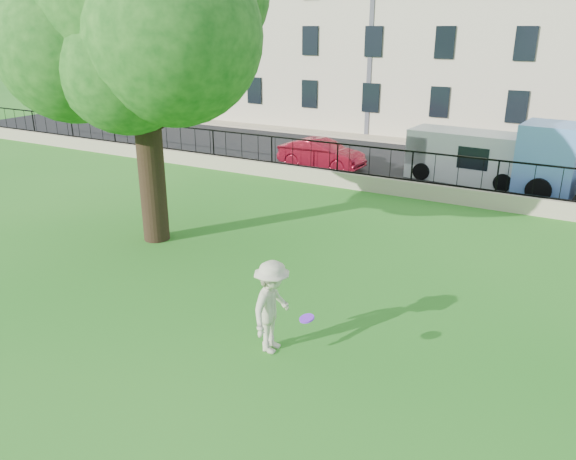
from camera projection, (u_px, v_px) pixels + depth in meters
The scene contains 11 objects.
ground at pixel (221, 347), 11.11m from camera, with size 120.00×120.00×0.00m, color #22751B.
retaining_wall at pixel (410, 189), 20.84m from camera, with size 50.00×0.40×0.60m, color tan.
iron_railing at pixel (412, 166), 20.54m from camera, with size 50.00×0.05×1.13m.
street at pixel (443, 170), 24.79m from camera, with size 60.00×9.00×0.01m, color black.
sidewalk at pixel (470, 148), 29.02m from camera, with size 60.00×1.40×0.12m, color tan.
building_row at pixel (506, 8), 31.32m from camera, with size 56.40×10.40×13.80m.
tree at pixel (136, 11), 14.69m from camera, with size 7.88×6.08×9.65m.
man at pixel (272, 307), 10.71m from camera, with size 1.21×0.70×1.87m, color beige.
frisbee at pixel (307, 318), 9.82m from camera, with size 0.27×0.27×0.03m, color #7E29E9.
red_sedan at pixel (321, 154), 24.93m from camera, with size 1.35×3.87×1.27m, color maroon.
white_van at pixel (469, 156), 22.77m from camera, with size 4.77×1.86×2.00m, color silver.
Camera 1 is at (5.90, -7.75, 5.98)m, focal length 35.00 mm.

